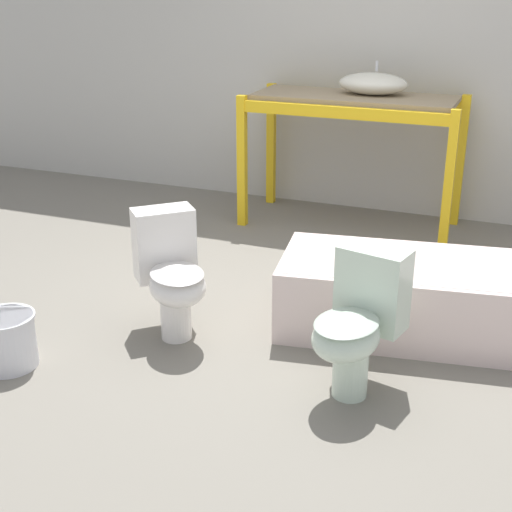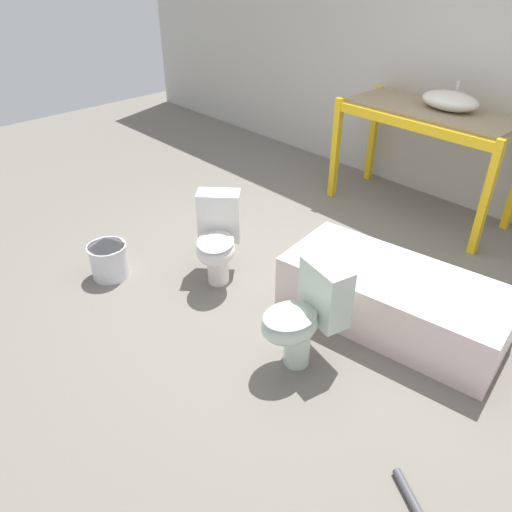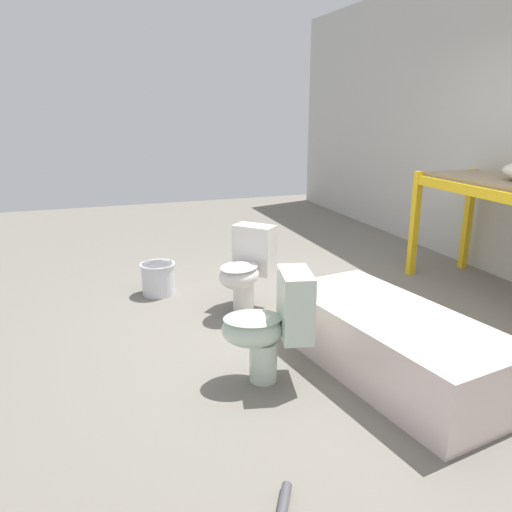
# 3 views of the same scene
# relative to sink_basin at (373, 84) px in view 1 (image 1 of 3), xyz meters

# --- Properties ---
(ground_plane) EXTENTS (12.00, 12.00, 0.00)m
(ground_plane) POSITION_rel_sink_basin_xyz_m (-0.03, -1.73, -1.18)
(ground_plane) COLOR slate
(warehouse_wall_rear) EXTENTS (10.80, 0.08, 3.20)m
(warehouse_wall_rear) POSITION_rel_sink_basin_xyz_m (-0.03, 0.45, 0.42)
(warehouse_wall_rear) COLOR beige
(warehouse_wall_rear) RESTS_ON ground_plane
(shelving_rack) EXTENTS (1.75, 0.76, 1.10)m
(shelving_rack) POSITION_rel_sink_basin_xyz_m (-0.13, -0.07, -0.27)
(shelving_rack) COLOR yellow
(shelving_rack) RESTS_ON ground_plane
(sink_basin) EXTENTS (0.55, 0.36, 0.25)m
(sink_basin) POSITION_rel_sink_basin_xyz_m (0.00, 0.00, 0.00)
(sink_basin) COLOR silver
(sink_basin) RESTS_ON shelving_rack
(bathtub_main) EXTENTS (1.72, 0.97, 0.44)m
(bathtub_main) POSITION_rel_sink_basin_xyz_m (0.75, -1.82, -0.93)
(bathtub_main) COLOR silver
(bathtub_main) RESTS_ON ground_plane
(toilet_near) EXTENTS (0.45, 0.63, 0.74)m
(toilet_near) POSITION_rel_sink_basin_xyz_m (0.57, -2.60, -0.78)
(toilet_near) COLOR silver
(toilet_near) RESTS_ON ground_plane
(toilet_far) EXTENTS (0.63, 0.64, 0.74)m
(toilet_far) POSITION_rel_sink_basin_xyz_m (-0.59, -2.39, -0.78)
(toilet_far) COLOR white
(toilet_far) RESTS_ON ground_plane
(bucket_white) EXTENTS (0.33, 0.33, 0.30)m
(bucket_white) POSITION_rel_sink_basin_xyz_m (-1.26, -3.06, -1.02)
(bucket_white) COLOR silver
(bucket_white) RESTS_ON ground_plane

